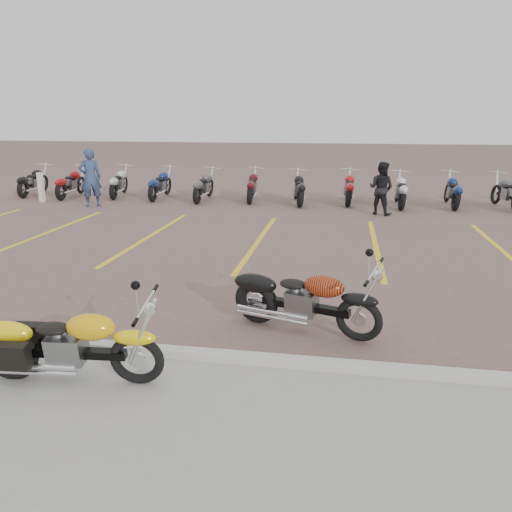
{
  "coord_description": "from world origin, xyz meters",
  "views": [
    {
      "loc": [
        1.91,
        -7.25,
        2.82
      ],
      "look_at": [
        0.64,
        0.04,
        0.75
      ],
      "focal_mm": 35.0,
      "sensor_mm": 36.0,
      "label": 1
    }
  ],
  "objects_px": {
    "yellow_cruiser": "(68,346)",
    "person_a": "(90,178)",
    "flame_cruiser": "(302,301)",
    "bollard": "(41,187)",
    "person_b": "(381,188)"
  },
  "relations": [
    {
      "from": "yellow_cruiser",
      "to": "person_a",
      "type": "relative_size",
      "value": 1.1
    },
    {
      "from": "flame_cruiser",
      "to": "person_a",
      "type": "distance_m",
      "value": 11.52
    },
    {
      "from": "flame_cruiser",
      "to": "yellow_cruiser",
      "type": "bearing_deg",
      "value": -126.69
    },
    {
      "from": "person_a",
      "to": "bollard",
      "type": "bearing_deg",
      "value": -49.71
    },
    {
      "from": "person_a",
      "to": "person_b",
      "type": "distance_m",
      "value": 9.16
    },
    {
      "from": "bollard",
      "to": "flame_cruiser",
      "type": "bearing_deg",
      "value": -43.49
    },
    {
      "from": "person_a",
      "to": "bollard",
      "type": "distance_m",
      "value": 2.25
    },
    {
      "from": "flame_cruiser",
      "to": "person_b",
      "type": "height_order",
      "value": "person_b"
    },
    {
      "from": "yellow_cruiser",
      "to": "bollard",
      "type": "height_order",
      "value": "bollard"
    },
    {
      "from": "person_a",
      "to": "person_b",
      "type": "height_order",
      "value": "person_a"
    },
    {
      "from": "yellow_cruiser",
      "to": "flame_cruiser",
      "type": "height_order",
      "value": "flame_cruiser"
    },
    {
      "from": "flame_cruiser",
      "to": "person_b",
      "type": "relative_size",
      "value": 1.31
    },
    {
      "from": "person_b",
      "to": "yellow_cruiser",
      "type": "bearing_deg",
      "value": 97.44
    },
    {
      "from": "person_b",
      "to": "bollard",
      "type": "height_order",
      "value": "person_b"
    },
    {
      "from": "yellow_cruiser",
      "to": "person_a",
      "type": "bearing_deg",
      "value": 111.45
    }
  ]
}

